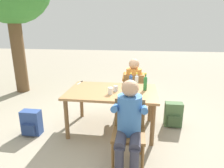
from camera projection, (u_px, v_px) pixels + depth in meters
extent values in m
plane|color=gray|center=(112.00, 129.00, 3.63)|extent=(24.00, 24.00, 0.00)
cube|color=#A37547|center=(112.00, 92.00, 3.43)|extent=(1.55, 1.01, 0.04)
cylinder|color=brown|center=(67.00, 119.00, 3.22)|extent=(0.07, 0.07, 0.71)
cylinder|color=brown|center=(153.00, 125.00, 3.04)|extent=(0.07, 0.07, 0.71)
cylinder|color=brown|center=(81.00, 101.00, 4.03)|extent=(0.07, 0.07, 0.71)
cylinder|color=brown|center=(150.00, 104.00, 3.84)|extent=(0.07, 0.07, 0.71)
cube|color=olive|center=(129.00, 135.00, 2.62)|extent=(0.44, 0.44, 0.04)
cube|color=olive|center=(130.00, 113.00, 2.75)|extent=(0.42, 0.04, 0.42)
cylinder|color=olive|center=(113.00, 157.00, 2.53)|extent=(0.04, 0.04, 0.41)
cylinder|color=olive|center=(142.00, 159.00, 2.48)|extent=(0.04, 0.04, 0.41)
cylinder|color=olive|center=(116.00, 140.00, 2.89)|extent=(0.04, 0.04, 0.41)
cylinder|color=olive|center=(142.00, 142.00, 2.85)|extent=(0.04, 0.04, 0.41)
cube|color=olive|center=(133.00, 92.00, 4.30)|extent=(0.45, 0.45, 0.04)
cube|color=olive|center=(133.00, 85.00, 4.05)|extent=(0.42, 0.05, 0.42)
cylinder|color=olive|center=(141.00, 99.00, 4.53)|extent=(0.04, 0.04, 0.41)
cylinder|color=olive|center=(125.00, 98.00, 4.57)|extent=(0.04, 0.04, 0.41)
cylinder|color=olive|center=(142.00, 105.00, 4.16)|extent=(0.04, 0.04, 0.41)
cylinder|color=olive|center=(124.00, 105.00, 4.21)|extent=(0.04, 0.04, 0.41)
cylinder|color=#3D70B2|center=(129.00, 114.00, 2.59)|extent=(0.32, 0.32, 0.52)
sphere|color=tan|center=(130.00, 88.00, 2.49)|extent=(0.22, 0.22, 0.22)
cylinder|color=#383847|center=(121.00, 139.00, 2.49)|extent=(0.14, 0.40, 0.14)
cylinder|color=#383847|center=(119.00, 164.00, 2.36)|extent=(0.11, 0.11, 0.45)
cylinder|color=#3D70B2|center=(115.00, 108.00, 2.59)|extent=(0.09, 0.31, 0.16)
cylinder|color=#383847|center=(135.00, 140.00, 2.46)|extent=(0.14, 0.40, 0.14)
cylinder|color=#383847|center=(134.00, 166.00, 2.34)|extent=(0.11, 0.11, 0.45)
cylinder|color=#3D70B2|center=(144.00, 109.00, 2.54)|extent=(0.09, 0.31, 0.16)
cylinder|color=orange|center=(134.00, 81.00, 4.18)|extent=(0.32, 0.32, 0.52)
sphere|color=tan|center=(134.00, 64.00, 4.07)|extent=(0.22, 0.22, 0.22)
cylinder|color=#383847|center=(138.00, 89.00, 4.43)|extent=(0.14, 0.40, 0.14)
cylinder|color=#383847|center=(137.00, 96.00, 4.68)|extent=(0.11, 0.11, 0.45)
cylinder|color=orange|center=(143.00, 77.00, 4.13)|extent=(0.09, 0.31, 0.16)
cylinder|color=#383847|center=(130.00, 89.00, 4.45)|extent=(0.14, 0.40, 0.14)
cylinder|color=#383847|center=(130.00, 95.00, 4.71)|extent=(0.11, 0.11, 0.45)
cylinder|color=orange|center=(125.00, 77.00, 4.18)|extent=(0.09, 0.31, 0.16)
cylinder|color=white|center=(137.00, 81.00, 3.67)|extent=(0.06, 0.06, 0.18)
cone|color=white|center=(137.00, 76.00, 3.64)|extent=(0.06, 0.06, 0.03)
cylinder|color=white|center=(137.00, 74.00, 3.63)|extent=(0.03, 0.03, 0.03)
cylinder|color=yellow|center=(137.00, 73.00, 3.63)|extent=(0.03, 0.03, 0.02)
cylinder|color=#2D56A3|center=(131.00, 80.00, 3.77)|extent=(0.06, 0.06, 0.16)
cone|color=#2D56A3|center=(131.00, 76.00, 3.74)|extent=(0.06, 0.06, 0.02)
cylinder|color=#2D56A3|center=(131.00, 74.00, 3.74)|extent=(0.03, 0.03, 0.02)
cylinder|color=yellow|center=(131.00, 73.00, 3.73)|extent=(0.03, 0.03, 0.02)
cylinder|color=#287A38|center=(145.00, 84.00, 3.42)|extent=(0.06, 0.06, 0.22)
cone|color=#287A38|center=(146.00, 77.00, 3.38)|extent=(0.06, 0.06, 0.03)
cylinder|color=#287A38|center=(146.00, 75.00, 3.37)|extent=(0.03, 0.03, 0.03)
cylinder|color=yellow|center=(146.00, 74.00, 3.37)|extent=(0.03, 0.03, 0.02)
cylinder|color=white|center=(111.00, 91.00, 3.23)|extent=(0.08, 0.08, 0.11)
cylinder|color=#B2B7BC|center=(116.00, 89.00, 3.38)|extent=(0.08, 0.08, 0.10)
cube|color=silver|center=(79.00, 83.00, 3.85)|extent=(0.04, 0.18, 0.01)
cube|color=black|center=(82.00, 82.00, 3.95)|extent=(0.03, 0.08, 0.01)
cube|color=#2D4784|center=(32.00, 122.00, 3.41)|extent=(0.33, 0.18, 0.44)
cube|color=navy|center=(28.00, 130.00, 3.32)|extent=(0.23, 0.06, 0.19)
cube|color=#47663D|center=(173.00, 114.00, 3.69)|extent=(0.32, 0.18, 0.46)
cube|color=#395130|center=(174.00, 121.00, 3.60)|extent=(0.22, 0.06, 0.20)
cylinder|color=brown|center=(18.00, 51.00, 5.41)|extent=(0.34, 0.34, 2.35)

